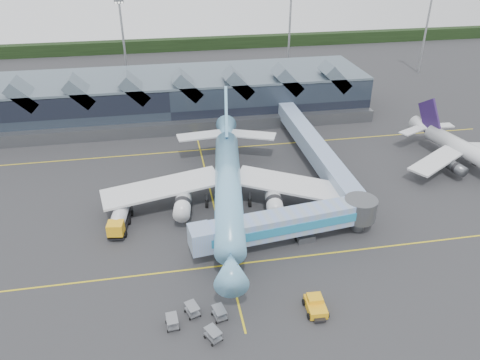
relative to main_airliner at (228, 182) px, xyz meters
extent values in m
plane|color=#27272A|center=(-2.29, -6.65, -4.36)|extent=(260.00, 260.00, 0.00)
cube|color=gold|center=(-2.29, -14.65, -4.35)|extent=(120.00, 0.25, 0.01)
cube|color=gold|center=(-2.29, 21.35, -4.35)|extent=(120.00, 0.25, 0.01)
cube|color=gold|center=(-2.29, 3.35, -4.35)|extent=(0.25, 60.00, 0.01)
cube|color=black|center=(-2.29, 103.35, -2.36)|extent=(260.00, 4.00, 4.00)
cube|color=black|center=(-7.29, 41.35, 0.14)|extent=(90.00, 20.00, 9.00)
cube|color=#51616C|center=(-7.29, 41.35, 4.84)|extent=(90.00, 20.00, 0.60)
cube|color=#55575C|center=(-7.29, 30.35, -3.06)|extent=(90.00, 2.50, 2.60)
cube|color=#51616C|center=(-36.29, 34.35, 4.94)|extent=(6.43, 6.00, 6.43)
cube|color=#51616C|center=(-25.29, 34.35, 4.94)|extent=(6.43, 6.00, 6.43)
cube|color=#51616C|center=(-14.29, 34.35, 4.94)|extent=(6.43, 6.00, 6.43)
cube|color=#51616C|center=(-3.29, 34.35, 4.94)|extent=(6.43, 6.00, 6.43)
cube|color=#51616C|center=(7.71, 34.35, 4.94)|extent=(6.43, 6.00, 6.43)
cube|color=#51616C|center=(18.71, 34.35, 4.94)|extent=(6.43, 6.00, 6.43)
cube|color=#51616C|center=(29.71, 34.35, 4.94)|extent=(6.43, 6.00, 6.43)
cylinder|color=gray|center=(-17.29, 65.35, 6.64)|extent=(0.56, 0.56, 22.00)
cube|color=#55575C|center=(-17.29, 65.35, 17.64)|extent=(2.40, 0.50, 0.90)
cylinder|color=gray|center=(27.71, 65.35, 6.64)|extent=(0.56, 0.56, 22.00)
cylinder|color=gray|center=(67.71, 63.35, 6.64)|extent=(0.56, 0.56, 22.00)
cylinder|color=#6BB0D9|center=(-0.21, -1.49, 0.02)|extent=(8.62, 33.09, 4.05)
cone|color=#6BB0D9|center=(-2.91, -20.54, 0.02)|extent=(4.80, 6.14, 4.05)
cube|color=black|center=(-3.01, -21.23, 0.87)|extent=(1.57, 0.55, 0.48)
cone|color=#6BB0D9|center=(2.62, 18.49, 0.32)|extent=(5.07, 8.00, 4.05)
cube|color=silver|center=(-10.28, 1.32, -0.69)|extent=(19.20, 9.19, 1.34)
cube|color=silver|center=(10.24, -1.59, -0.69)|extent=(19.23, 13.57, 1.34)
cylinder|color=silver|center=(-7.38, -2.84, -1.70)|extent=(3.28, 5.93, 2.51)
cylinder|color=silver|center=(6.30, -4.78, -1.70)|extent=(3.28, 5.93, 2.51)
cube|color=#6BB0D9|center=(2.36, 16.63, 4.55)|extent=(1.93, 10.34, 11.17)
cube|color=silver|center=(-2.52, 17.80, 0.32)|extent=(8.74, 4.14, 0.27)
cube|color=silver|center=(7.36, 16.40, 0.32)|extent=(9.06, 6.22, 0.27)
cylinder|color=#55575C|center=(-2.38, -16.82, -3.18)|extent=(0.30, 0.30, 2.35)
cylinder|color=#55575C|center=(-3.42, 0.39, -3.18)|extent=(0.30, 0.30, 2.35)
cylinder|color=#55575C|center=(3.40, -0.58, -3.18)|extent=(0.30, 0.30, 2.35)
cylinder|color=black|center=(-2.38, -16.82, -3.93)|extent=(0.69, 1.55, 1.50)
cylinder|color=silver|center=(45.26, 4.30, -1.11)|extent=(7.28, 21.24, 3.01)
cone|color=silver|center=(42.60, 16.97, -0.88)|extent=(3.94, 5.33, 3.01)
cube|color=silver|center=(38.17, 3.79, -1.63)|extent=(12.81, 9.63, 1.01)
cylinder|color=#55575C|center=(40.97, 1.86, -2.39)|extent=(2.57, 3.92, 1.87)
cube|color=#291747|center=(42.85, 15.79, 1.90)|extent=(1.83, 6.71, 7.34)
cube|color=silver|center=(39.46, 15.39, -0.88)|extent=(6.08, 4.40, 0.25)
cube|color=silver|center=(46.10, 16.78, -0.88)|extent=(5.81, 2.32, 0.25)
cylinder|color=#55575C|center=(42.57, 4.66, -3.48)|extent=(0.28, 0.28, 1.74)
cylinder|color=#55575C|center=(47.58, 5.71, -3.48)|extent=(0.28, 0.28, 1.74)
cube|color=#7D99D1|center=(6.04, -11.37, -0.85)|extent=(21.85, 5.98, 3.13)
cube|color=teal|center=(6.25, -13.03, -0.85)|extent=(21.45, 2.90, 1.30)
cube|color=#7D99D1|center=(-5.75, -12.89, -0.85)|extent=(3.23, 3.79, 3.24)
cylinder|color=#55575C|center=(9.25, -10.95, -2.60)|extent=(0.76, 0.76, 3.51)
cube|color=#55575C|center=(9.25, -10.95, -3.87)|extent=(2.85, 2.48, 0.97)
cylinder|color=black|center=(8.18, -11.09, -3.98)|extent=(0.55, 1.02, 0.97)
cylinder|color=black|center=(10.32, -10.82, -3.98)|extent=(0.55, 1.02, 0.97)
cylinder|color=#55575C|center=(17.83, -9.85, -0.85)|extent=(4.76, 4.76, 3.24)
cylinder|color=#55575C|center=(17.83, -9.85, -2.60)|extent=(1.95, 1.95, 3.51)
cube|color=black|center=(-16.72, -2.84, -3.66)|extent=(3.40, 8.60, 0.46)
cube|color=#EDA916|center=(-17.17, -5.97, -2.68)|extent=(2.50, 2.34, 2.04)
cube|color=black|center=(-17.27, -6.70, -2.22)|extent=(2.04, 0.43, 0.93)
cylinder|color=silver|center=(-16.56, -1.74, -2.40)|extent=(2.89, 5.64, 2.14)
sphere|color=silver|center=(-16.17, 0.93, -2.40)|extent=(2.04, 2.04, 2.04)
sphere|color=silver|center=(-16.94, -4.40, -2.40)|extent=(2.04, 2.04, 2.04)
cylinder|color=black|center=(-18.26, -5.43, -3.89)|extent=(0.45, 0.97, 0.93)
cylinder|color=black|center=(-15.96, -5.77, -3.89)|extent=(0.45, 0.97, 0.93)
cylinder|color=black|center=(-17.80, -2.21, -3.89)|extent=(0.45, 0.97, 0.93)
cylinder|color=black|center=(-15.50, -2.55, -3.89)|extent=(0.45, 0.97, 0.93)
cylinder|color=black|center=(-17.47, 0.09, -3.89)|extent=(0.45, 0.97, 0.93)
cylinder|color=black|center=(-15.17, -0.25, -3.89)|extent=(0.45, 0.97, 0.93)
cube|color=#EDA916|center=(6.41, -24.66, -3.69)|extent=(2.25, 3.52, 0.95)
cube|color=#EDA916|center=(6.44, -24.09, -2.98)|extent=(1.78, 1.60, 0.67)
cube|color=black|center=(6.32, -26.47, -3.93)|extent=(1.37, 0.82, 0.29)
cylinder|color=black|center=(5.26, -25.75, -3.97)|extent=(0.32, 0.77, 0.76)
cylinder|color=black|center=(7.45, -25.86, -3.97)|extent=(0.32, 0.77, 0.76)
cylinder|color=black|center=(5.37, -23.47, -3.97)|extent=(0.32, 0.77, 0.76)
cylinder|color=black|center=(7.56, -23.58, -3.97)|extent=(0.32, 0.77, 0.76)
cube|color=gray|center=(-7.83, -22.66, -3.87)|extent=(1.82, 2.25, 0.13)
cube|color=gray|center=(-7.83, -22.66, -3.02)|extent=(1.82, 2.25, 0.07)
cylinder|color=black|center=(-7.44, -21.77, -4.20)|extent=(0.21, 0.34, 0.32)
cube|color=gray|center=(-4.83, -23.77, -3.87)|extent=(1.66, 2.19, 0.13)
cube|color=gray|center=(-4.83, -23.77, -3.02)|extent=(1.66, 2.19, 0.07)
cylinder|color=black|center=(-4.34, -22.92, -4.20)|extent=(0.18, 0.34, 0.32)
cube|color=gray|center=(-10.21, -24.15, -3.87)|extent=(1.41, 2.05, 0.13)
cube|color=gray|center=(-10.21, -24.15, -3.02)|extent=(1.41, 2.05, 0.07)
cylinder|color=black|center=(-9.61, -23.38, -4.20)|extent=(0.13, 0.33, 0.32)
cube|color=gray|center=(-5.93, -26.77, -3.87)|extent=(2.01, 2.31, 0.13)
cube|color=gray|center=(-5.93, -26.77, -3.02)|extent=(2.01, 2.31, 0.07)
cylinder|color=black|center=(-5.67, -25.83, -4.20)|extent=(0.24, 0.33, 0.32)
camera|label=1|loc=(-9.52, -62.85, 35.89)|focal=35.00mm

